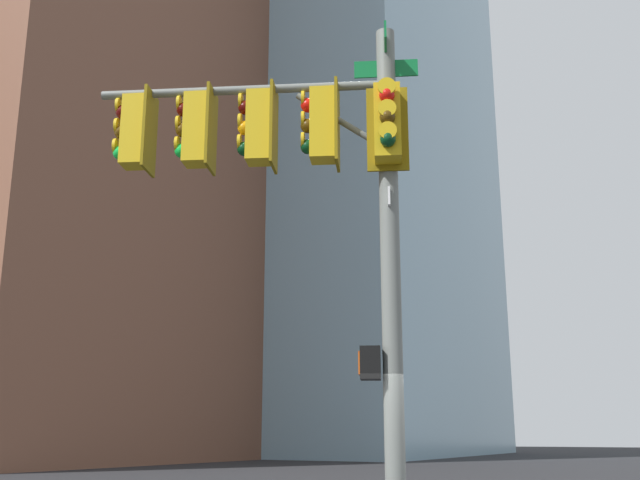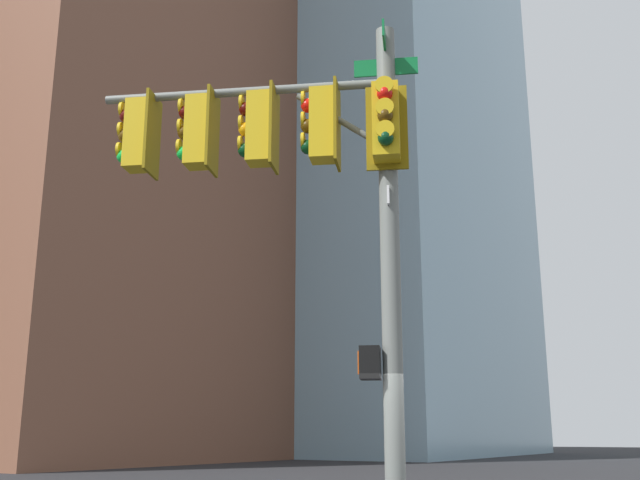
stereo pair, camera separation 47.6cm
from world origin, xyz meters
name	(u,v)px [view 2 (the right image)]	position (x,y,z in m)	size (l,w,h in m)	color
signal_pole_assembly	(303,180)	(0.81, -1.37, 5.03)	(2.17, 4.02, 7.15)	slate
building_brick_nearside	(107,46)	(-26.52, -37.06, 29.97)	(24.10, 20.17, 59.94)	brown
building_glass_tower	(364,55)	(-51.30, -28.61, 38.02)	(28.47, 23.60, 76.03)	#8CB2C6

